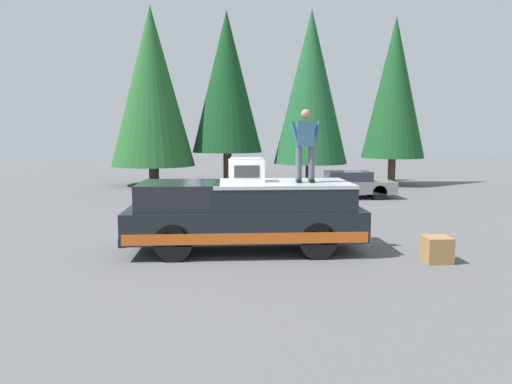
# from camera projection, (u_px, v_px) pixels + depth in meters

# --- Properties ---
(ground_plane) EXTENTS (90.00, 90.00, 0.00)m
(ground_plane) POSITION_uv_depth(u_px,v_px,m) (212.00, 250.00, 11.56)
(ground_plane) COLOR #565659
(pickup_truck) EXTENTS (2.01, 5.54, 1.65)m
(pickup_truck) POSITION_uv_depth(u_px,v_px,m) (245.00, 215.00, 11.39)
(pickup_truck) COLOR black
(pickup_truck) RESTS_ON ground
(compressor_unit) EXTENTS (0.65, 0.84, 0.56)m
(compressor_unit) POSITION_uv_depth(u_px,v_px,m) (246.00, 170.00, 11.40)
(compressor_unit) COLOR silver
(compressor_unit) RESTS_ON pickup_truck
(person_on_truck_bed) EXTENTS (0.29, 0.72, 1.69)m
(person_on_truck_bed) POSITION_uv_depth(u_px,v_px,m) (305.00, 144.00, 11.09)
(person_on_truck_bed) COLOR #4C515B
(person_on_truck_bed) RESTS_ON pickup_truck
(parked_car_grey) EXTENTS (1.64, 4.10, 1.16)m
(parked_car_grey) POSITION_uv_depth(u_px,v_px,m) (346.00, 185.00, 20.87)
(parked_car_grey) COLOR gray
(parked_car_grey) RESTS_ON ground
(wooden_crate) EXTENTS (0.56, 0.56, 0.56)m
(wooden_crate) POSITION_uv_depth(u_px,v_px,m) (437.00, 249.00, 10.44)
(wooden_crate) COLOR olive
(wooden_crate) RESTS_ON ground
(conifer_far_left) EXTENTS (3.32, 3.32, 8.93)m
(conifer_far_left) POSITION_uv_depth(u_px,v_px,m) (394.00, 88.00, 25.58)
(conifer_far_left) COLOR #4C3826
(conifer_far_left) RESTS_ON ground
(conifer_left) EXTENTS (4.11, 4.11, 9.57)m
(conifer_left) POSITION_uv_depth(u_px,v_px,m) (311.00, 88.00, 26.66)
(conifer_left) COLOR #4C3826
(conifer_left) RESTS_ON ground
(conifer_center_left) EXTENTS (3.89, 3.89, 9.49)m
(conifer_center_left) POSITION_uv_depth(u_px,v_px,m) (227.00, 82.00, 26.51)
(conifer_center_left) COLOR #4C3826
(conifer_center_left) RESTS_ON ground
(conifer_center_right) EXTENTS (4.47, 4.47, 9.50)m
(conifer_center_right) POSITION_uv_depth(u_px,v_px,m) (152.00, 87.00, 25.58)
(conifer_center_right) COLOR #4C3826
(conifer_center_right) RESTS_ON ground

